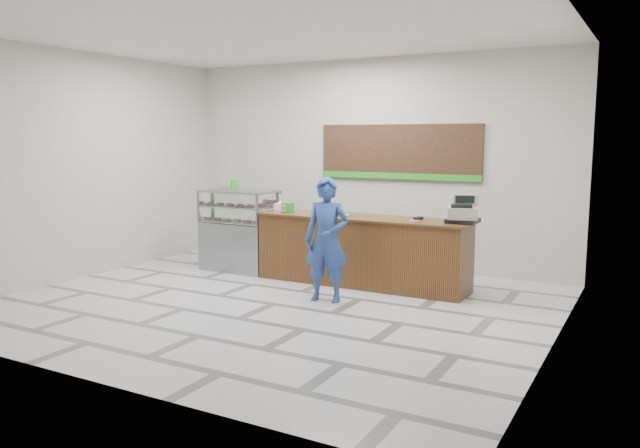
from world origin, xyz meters
The scene contains 16 objects.
floor centered at (0.00, 0.00, 0.00)m, with size 7.00×7.00×0.00m, color silver.
back_wall centered at (0.00, 3.00, 1.75)m, with size 7.00×7.00×0.00m, color beige.
ceiling centered at (0.00, 0.00, 3.50)m, with size 7.00×7.00×0.00m, color silver.
sales_counter centered at (0.55, 1.55, 0.52)m, with size 3.26×0.76×1.03m.
display_case centered at (-1.67, 1.55, 0.68)m, with size 1.22×0.72×1.33m.
menu_board centered at (0.55, 2.96, 1.93)m, with size 2.80×0.06×0.90m.
cash_register centered at (2.05, 1.61, 1.17)m, with size 0.50×0.51×0.38m.
card_terminal centered at (1.41, 1.62, 1.05)m, with size 0.08×0.16×0.04m, color black.
serving_tray centered at (0.21, 1.45, 1.04)m, with size 0.36×0.28×0.02m.
napkin_box centered at (-0.95, 1.64, 1.08)m, with size 0.13×0.13×0.11m, color white.
straw_cup centered at (-0.95, 1.68, 1.10)m, with size 0.09×0.09×0.13m, color silver.
promo_box centered at (-0.66, 1.42, 1.11)m, with size 0.18×0.12×0.16m, color green.
donut_decal centered at (1.39, 1.52, 1.03)m, with size 0.16×0.16×0.00m, color pink.
green_cup_left centered at (-1.96, 1.78, 1.40)m, with size 0.09×0.09×0.15m, color green.
green_cup_right centered at (-1.90, 1.81, 1.40)m, with size 0.09×0.09×0.13m, color green.
customer centered at (0.53, 0.50, 0.83)m, with size 0.61×0.40×1.67m, color navy.
Camera 1 is at (4.42, -6.72, 2.20)m, focal length 35.00 mm.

